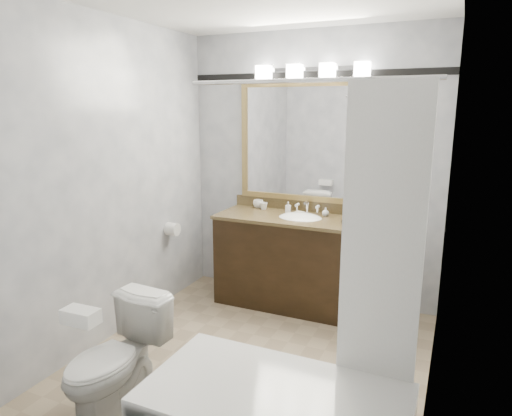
% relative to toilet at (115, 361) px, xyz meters
% --- Properties ---
extents(room, '(2.42, 2.62, 2.52)m').
position_rel_toilet_xyz_m(room, '(0.50, 0.89, 0.90)').
color(room, '#9B8669').
rests_on(room, ground).
extents(vanity, '(1.53, 0.58, 0.97)m').
position_rel_toilet_xyz_m(vanity, '(0.50, 1.91, 0.09)').
color(vanity, black).
rests_on(vanity, ground).
extents(mirror, '(1.40, 0.04, 1.10)m').
position_rel_toilet_xyz_m(mirror, '(0.50, 2.18, 1.15)').
color(mirror, '#AB8C4D').
rests_on(mirror, room).
extents(vanity_light_bar, '(1.02, 0.14, 0.12)m').
position_rel_toilet_xyz_m(vanity_light_bar, '(0.50, 2.12, 1.79)').
color(vanity_light_bar, silver).
rests_on(vanity_light_bar, room).
extents(accent_stripe, '(2.40, 0.01, 0.06)m').
position_rel_toilet_xyz_m(accent_stripe, '(0.50, 2.19, 1.75)').
color(accent_stripe, black).
rests_on(accent_stripe, room).
extents(tp_roll, '(0.11, 0.12, 0.12)m').
position_rel_toilet_xyz_m(tp_roll, '(-0.64, 1.56, 0.35)').
color(tp_roll, white).
rests_on(tp_roll, room).
extents(toilet, '(0.44, 0.71, 0.69)m').
position_rel_toilet_xyz_m(toilet, '(0.00, 0.00, 0.00)').
color(toilet, white).
rests_on(toilet, ground).
extents(tissue_box, '(0.20, 0.11, 0.08)m').
position_rel_toilet_xyz_m(tissue_box, '(0.00, -0.23, 0.39)').
color(tissue_box, white).
rests_on(tissue_box, toilet).
extents(coffee_maker, '(0.20, 0.24, 0.37)m').
position_rel_toilet_xyz_m(coffee_maker, '(1.00, 1.94, 0.69)').
color(coffee_maker, black).
rests_on(coffee_maker, vanity).
extents(cup_left, '(0.12, 0.12, 0.08)m').
position_rel_toilet_xyz_m(cup_left, '(-0.00, 2.11, 0.54)').
color(cup_left, white).
rests_on(cup_left, vanity).
extents(cup_right, '(0.09, 0.09, 0.07)m').
position_rel_toilet_xyz_m(cup_right, '(0.08, 2.06, 0.54)').
color(cup_right, white).
rests_on(cup_right, vanity).
extents(soap_bottle_a, '(0.05, 0.05, 0.10)m').
position_rel_toilet_xyz_m(soap_bottle_a, '(0.33, 2.05, 0.55)').
color(soap_bottle_a, white).
rests_on(soap_bottle_a, vanity).
extents(soap_bottle_b, '(0.07, 0.07, 0.08)m').
position_rel_toilet_xyz_m(soap_bottle_b, '(0.69, 2.05, 0.54)').
color(soap_bottle_b, white).
rests_on(soap_bottle_b, vanity).
extents(soap_bar, '(0.09, 0.07, 0.02)m').
position_rel_toilet_xyz_m(soap_bar, '(0.46, 2.03, 0.51)').
color(soap_bar, beige).
rests_on(soap_bar, vanity).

